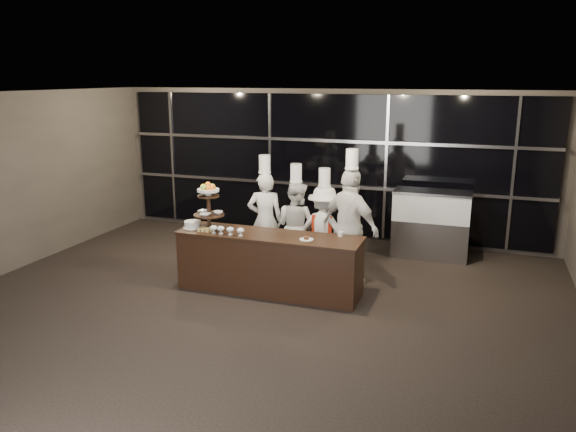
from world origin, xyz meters
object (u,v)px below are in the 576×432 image
(buffet_counter, at_px, (269,263))
(chef_a, at_px, (265,219))
(display_case, at_px, (431,221))
(chef_d, at_px, (350,227))
(layer_cake, at_px, (193,225))
(display_stand, at_px, (209,202))
(chef_b, at_px, (296,225))
(chef_c, at_px, (324,229))

(buffet_counter, bearing_deg, chef_a, 114.29)
(display_case, bearing_deg, chef_a, -150.63)
(chef_d, bearing_deg, layer_cake, -162.09)
(layer_cake, relative_size, chef_a, 0.15)
(display_stand, xyz_separation_m, chef_b, (1.04, 1.16, -0.56))
(chef_b, bearing_deg, display_case, 33.53)
(buffet_counter, height_order, chef_a, chef_a)
(chef_b, bearing_deg, chef_a, -170.82)
(display_stand, height_order, display_case, display_stand)
(chef_c, bearing_deg, layer_cake, -147.11)
(chef_c, bearing_deg, display_stand, -144.04)
(buffet_counter, height_order, layer_cake, layer_cake)
(display_case, distance_m, chef_c, 2.17)
(display_case, relative_size, chef_a, 0.70)
(chef_c, bearing_deg, chef_a, -177.46)
(chef_a, relative_size, chef_c, 1.10)
(chef_a, bearing_deg, layer_cake, -124.75)
(buffet_counter, bearing_deg, display_stand, -179.99)
(display_stand, distance_m, chef_a, 1.29)
(chef_a, xyz_separation_m, chef_c, (1.03, 0.05, -0.10))
(buffet_counter, bearing_deg, chef_b, 87.90)
(display_case, bearing_deg, buffet_counter, -130.13)
(buffet_counter, xyz_separation_m, display_case, (2.16, 2.57, 0.22))
(display_stand, height_order, chef_a, chef_a)
(buffet_counter, distance_m, display_stand, 1.33)
(chef_a, relative_size, chef_d, 0.90)
(layer_cake, bearing_deg, display_stand, 10.64)
(display_stand, bearing_deg, layer_cake, -169.36)
(chef_b, relative_size, chef_c, 1.02)
(chef_b, bearing_deg, chef_c, -4.52)
(chef_d, bearing_deg, chef_a, 166.93)
(chef_c, relative_size, chef_d, 0.82)
(layer_cake, relative_size, chef_d, 0.14)
(chef_b, bearing_deg, buffet_counter, -92.10)
(layer_cake, relative_size, chef_b, 0.16)
(buffet_counter, bearing_deg, display_case, 49.87)
(display_stand, relative_size, chef_c, 0.42)
(chef_c, bearing_deg, buffet_counter, -115.91)
(layer_cake, xyz_separation_m, chef_c, (1.81, 1.17, -0.22))
(layer_cake, bearing_deg, buffet_counter, 2.26)
(chef_b, bearing_deg, layer_cake, -137.23)
(display_stand, xyz_separation_m, chef_c, (1.54, 1.12, -0.58))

